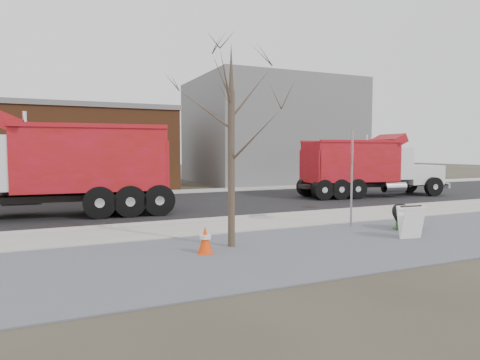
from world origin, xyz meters
name	(u,v)px	position (x,y,z in m)	size (l,w,h in m)	color
ground	(287,223)	(0.00, 0.00, 0.00)	(120.00, 120.00, 0.00)	#383328
gravel_verge	(354,243)	(0.00, -3.50, 0.01)	(60.00, 5.00, 0.03)	gray
sidewalk	(284,221)	(0.00, 0.25, 0.03)	(60.00, 2.50, 0.06)	#9E9B93
curb	(267,215)	(0.00, 1.55, 0.06)	(60.00, 0.15, 0.11)	#9E9B93
road	(220,202)	(0.00, 6.30, 0.01)	(60.00, 9.40, 0.02)	black
far_sidewalk	(185,191)	(0.00, 12.00, 0.03)	(60.00, 2.00, 0.06)	#9E9B93
building_grey	(271,132)	(9.00, 18.00, 4.00)	(12.00, 10.00, 8.00)	slate
building_brick	(2,148)	(-10.00, 17.00, 2.65)	(20.20, 8.20, 5.30)	brown
bare_tree	(231,119)	(-3.20, -2.60, 3.30)	(3.20, 3.20, 5.20)	#382D23
fire_hydrant	(399,219)	(2.60, -2.49, 0.34)	(0.42, 0.42, 0.75)	#296E39
truck_tire	(406,217)	(2.70, -2.65, 0.43)	(1.13, 1.04, 0.90)	black
stop_sign	(352,162)	(1.48, -1.53, 2.12)	(0.62, 0.63, 3.15)	gray
sandwich_board	(411,222)	(1.77, -3.75, 0.50)	(0.73, 0.51, 0.93)	white
traffic_cone_near	(205,240)	(-4.06, -3.01, 0.35)	(0.36, 0.36, 0.69)	#FB3F07
dump_truck_red_a	(367,165)	(8.17, 5.54, 1.69)	(8.32, 3.22, 3.33)	black
dump_truck_red_b	(58,165)	(-7.11, 4.76, 1.94)	(9.16, 3.28, 3.81)	black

